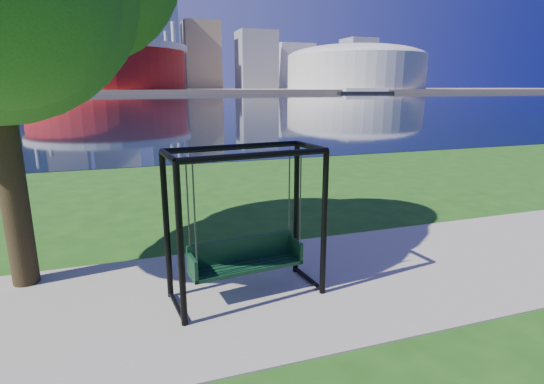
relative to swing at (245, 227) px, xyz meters
name	(u,v)px	position (x,y,z in m)	size (l,w,h in m)	color
ground	(261,277)	(0.44, 0.57, -1.19)	(900.00, 900.00, 0.00)	#1E5114
path	(270,289)	(0.44, 0.07, -1.17)	(120.00, 4.00, 0.03)	#9E937F
river	(134,101)	(0.44, 102.57, -1.18)	(900.00, 180.00, 0.02)	black
far_bank	(127,90)	(0.44, 306.57, -0.19)	(900.00, 228.00, 2.00)	#937F60
stadium	(105,65)	(-9.56, 235.57, 13.04)	(83.00, 83.00, 32.00)	maroon
arena	(356,66)	(135.44, 235.57, 14.69)	(84.00, 84.00, 26.56)	beige
skyline	(116,38)	(-3.83, 319.96, 34.70)	(392.00, 66.00, 96.50)	gray
swing	(245,227)	(0.00, 0.00, 0.00)	(2.49, 1.29, 2.45)	black
barge	(366,91)	(112.60, 184.35, 0.05)	(28.18, 12.50, 2.73)	black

